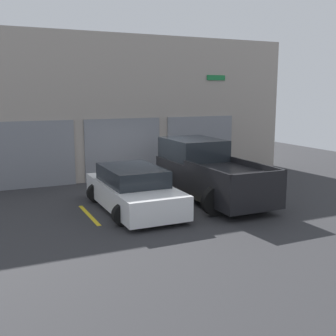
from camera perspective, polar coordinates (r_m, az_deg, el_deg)
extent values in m
plane|color=#2D2D30|center=(14.64, -1.50, -3.66)|extent=(28.00, 28.00, 0.00)
cube|color=#9E9389|center=(17.30, -5.91, 8.11)|extent=(14.84, 0.60, 5.78)
cube|color=slate|center=(16.29, -17.97, 1.71)|extent=(3.15, 0.08, 2.48)
cube|color=slate|center=(17.06, -6.07, 2.52)|extent=(3.15, 0.08, 2.48)
cube|color=slate|center=(18.49, 4.41, 3.14)|extent=(3.15, 0.08, 2.48)
cube|color=#197238|center=(18.74, 6.53, 12.06)|extent=(0.90, 0.03, 0.22)
cube|color=black|center=(13.86, 6.05, -1.50)|extent=(1.87, 5.02, 0.95)
cube|color=#1E2328|center=(14.91, 3.40, 2.62)|extent=(1.72, 2.26, 0.72)
cube|color=black|center=(12.35, 5.20, -0.27)|extent=(0.08, 2.76, 0.18)
cube|color=black|center=(13.32, 11.89, 0.33)|extent=(0.08, 2.76, 0.18)
cube|color=black|center=(11.74, 12.27, -1.01)|extent=(1.87, 0.08, 0.18)
cylinder|color=black|center=(14.89, 0.23, -1.74)|extent=(0.85, 0.22, 0.85)
cylinder|color=black|center=(15.64, 5.72, -1.21)|extent=(0.85, 0.22, 0.85)
cylinder|color=black|center=(12.21, 6.42, -4.49)|extent=(0.85, 0.22, 0.85)
cylinder|color=black|center=(13.12, 12.62, -3.64)|extent=(0.85, 0.22, 0.85)
cube|color=white|center=(12.76, -4.70, -3.59)|extent=(1.79, 4.33, 0.67)
cube|color=#1E2328|center=(12.73, -4.90, -0.94)|extent=(1.58, 2.38, 0.49)
cylinder|color=black|center=(13.82, -9.67, -3.36)|extent=(0.61, 0.22, 0.61)
cylinder|color=black|center=(14.29, -3.58, -2.78)|extent=(0.61, 0.22, 0.61)
cylinder|color=black|center=(11.33, -6.09, -6.30)|extent=(0.61, 0.22, 0.61)
cylinder|color=black|center=(11.90, 1.13, -5.43)|extent=(0.61, 0.22, 0.61)
cube|color=gold|center=(12.49, -10.64, -6.27)|extent=(0.12, 2.20, 0.01)
cube|color=gold|center=(13.39, 0.90, -4.97)|extent=(0.12, 2.20, 0.01)
cube|color=gold|center=(14.76, 10.61, -3.71)|extent=(0.12, 2.20, 0.01)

